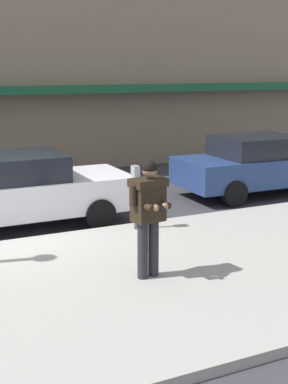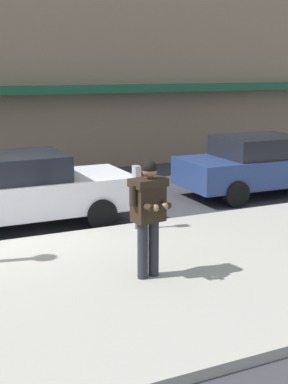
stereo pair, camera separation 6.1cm
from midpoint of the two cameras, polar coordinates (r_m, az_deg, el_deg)
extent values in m
plane|color=#333338|center=(10.47, -14.77, -5.41)|extent=(80.00, 80.00, 0.00)
cube|color=#99968E|center=(8.11, -3.91, -10.00)|extent=(32.00, 5.30, 0.14)
cube|color=silver|center=(10.72, -9.55, -4.69)|extent=(28.00, 0.12, 0.01)
cube|color=silver|center=(11.35, -12.60, -0.34)|extent=(4.50, 1.83, 0.70)
cube|color=black|center=(11.19, -13.65, 2.61)|extent=(2.07, 1.64, 0.52)
cylinder|color=black|center=(12.58, -7.17, -0.45)|extent=(0.64, 0.22, 0.64)
cylinder|color=black|center=(11.01, -4.43, -2.35)|extent=(0.64, 0.22, 0.64)
cube|color=navy|center=(14.33, 12.72, 2.42)|extent=(4.52, 1.88, 0.70)
cube|color=black|center=(14.12, 12.25, 4.80)|extent=(2.09, 1.67, 0.52)
cylinder|color=black|center=(15.90, 14.84, 2.06)|extent=(0.64, 0.23, 0.64)
cylinder|color=black|center=(14.33, 6.12, 1.24)|extent=(0.64, 0.23, 0.64)
cylinder|color=black|center=(12.92, 9.95, -0.19)|extent=(0.64, 0.23, 0.64)
cylinder|color=#23232B|center=(8.16, 1.24, -5.98)|extent=(0.16, 0.16, 0.88)
cylinder|color=#23232B|center=(8.05, 0.08, -6.24)|extent=(0.16, 0.16, 0.88)
cube|color=black|center=(7.89, 0.68, -0.89)|extent=(0.50, 0.37, 0.64)
cube|color=black|center=(7.83, 0.69, 1.03)|extent=(0.57, 0.42, 0.12)
cylinder|color=black|center=(8.02, 2.26, 0.14)|extent=(0.11, 0.11, 0.30)
cylinder|color=black|center=(7.86, 2.24, -1.25)|extent=(0.15, 0.31, 0.10)
sphere|color=#8C6647|center=(7.71, 2.46, -1.54)|extent=(0.10, 0.10, 0.10)
cylinder|color=black|center=(7.71, -0.96, -0.37)|extent=(0.11, 0.11, 0.30)
cylinder|color=black|center=(7.69, 0.46, -1.57)|extent=(0.15, 0.31, 0.10)
sphere|color=#8C6647|center=(7.62, 1.48, -1.71)|extent=(0.10, 0.10, 0.10)
cube|color=black|center=(7.63, 2.15, -1.69)|extent=(0.10, 0.15, 0.07)
sphere|color=#8C6647|center=(7.77, 0.82, 2.36)|extent=(0.22, 0.22, 0.22)
sphere|color=black|center=(7.76, 0.82, 2.58)|extent=(0.23, 0.23, 0.23)
cylinder|color=#4C4C51|center=(10.45, -0.62, -1.20)|extent=(0.07, 0.07, 1.05)
cube|color=gray|center=(10.31, -0.63, 2.22)|extent=(0.12, 0.18, 0.22)
camera|label=1|loc=(0.03, -89.77, 0.05)|focal=50.00mm
camera|label=2|loc=(0.03, 90.23, -0.05)|focal=50.00mm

